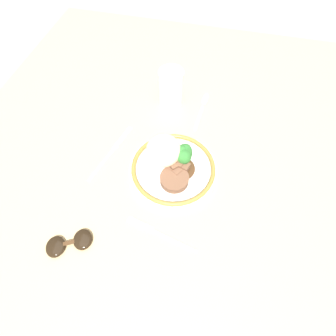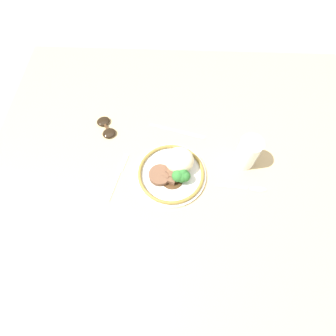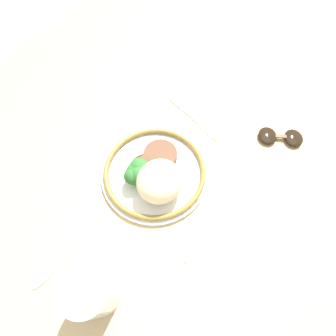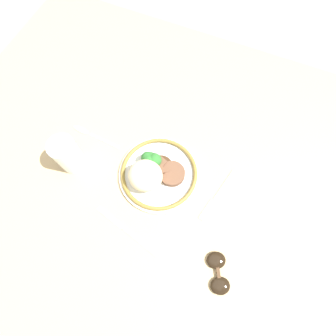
{
  "view_description": "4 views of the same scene",
  "coord_description": "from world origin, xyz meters",
  "px_view_note": "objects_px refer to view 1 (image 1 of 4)",
  "views": [
    {
      "loc": [
        -0.4,
        -0.1,
        0.65
      ],
      "look_at": [
        -0.06,
        -0.02,
        0.09
      ],
      "focal_mm": 28.0,
      "sensor_mm": 36.0,
      "label": 1
    },
    {
      "loc": [
        -0.03,
        -0.42,
        0.84
      ],
      "look_at": [
        -0.05,
        -0.02,
        0.07
      ],
      "focal_mm": 28.0,
      "sensor_mm": 36.0,
      "label": 2
    },
    {
      "loc": [
        0.16,
        0.15,
        0.57
      ],
      "look_at": [
        -0.05,
        -0.0,
        0.07
      ],
      "focal_mm": 28.0,
      "sensor_mm": 36.0,
      "label": 3
    },
    {
      "loc": [
        -0.16,
        0.21,
        0.78
      ],
      "look_at": [
        -0.06,
        -0.04,
        0.09
      ],
      "focal_mm": 28.0,
      "sensor_mm": 36.0,
      "label": 4
    }
  ],
  "objects_px": {
    "spoon": "(204,104)",
    "plate": "(172,162)",
    "knife": "(113,151)",
    "juice_glass": "(171,90)",
    "fork": "(155,232)",
    "sunglasses": "(69,243)"
  },
  "relations": [
    {
      "from": "plate",
      "to": "spoon",
      "type": "height_order",
      "value": "plate"
    },
    {
      "from": "juice_glass",
      "to": "fork",
      "type": "xyz_separation_m",
      "value": [
        -0.43,
        -0.06,
        -0.05
      ]
    },
    {
      "from": "juice_glass",
      "to": "knife",
      "type": "height_order",
      "value": "juice_glass"
    },
    {
      "from": "juice_glass",
      "to": "spoon",
      "type": "bearing_deg",
      "value": -80.89
    },
    {
      "from": "spoon",
      "to": "plate",
      "type": "bearing_deg",
      "value": 174.04
    },
    {
      "from": "sunglasses",
      "to": "knife",
      "type": "bearing_deg",
      "value": -30.1
    },
    {
      "from": "knife",
      "to": "spoon",
      "type": "xyz_separation_m",
      "value": [
        0.25,
        -0.22,
        0.0
      ]
    },
    {
      "from": "fork",
      "to": "plate",
      "type": "bearing_deg",
      "value": -77.24
    },
    {
      "from": "juice_glass",
      "to": "spoon",
      "type": "height_order",
      "value": "juice_glass"
    },
    {
      "from": "plate",
      "to": "fork",
      "type": "relative_size",
      "value": 1.32
    },
    {
      "from": "sunglasses",
      "to": "spoon",
      "type": "bearing_deg",
      "value": -52.72
    },
    {
      "from": "spoon",
      "to": "knife",
      "type": "bearing_deg",
      "value": 141.63
    },
    {
      "from": "fork",
      "to": "sunglasses",
      "type": "bearing_deg",
      "value": 34.59
    },
    {
      "from": "spoon",
      "to": "juice_glass",
      "type": "bearing_deg",
      "value": 103.01
    },
    {
      "from": "plate",
      "to": "knife",
      "type": "xyz_separation_m",
      "value": [
        0.01,
        0.18,
        -0.02
      ]
    },
    {
      "from": "fork",
      "to": "knife",
      "type": "xyz_separation_m",
      "value": [
        0.2,
        0.18,
        0.0
      ]
    },
    {
      "from": "sunglasses",
      "to": "plate",
      "type": "bearing_deg",
      "value": -64.09
    },
    {
      "from": "knife",
      "to": "spoon",
      "type": "height_order",
      "value": "spoon"
    },
    {
      "from": "plate",
      "to": "juice_glass",
      "type": "relative_size",
      "value": 2.02
    },
    {
      "from": "plate",
      "to": "sunglasses",
      "type": "relative_size",
      "value": 2.04
    },
    {
      "from": "plate",
      "to": "knife",
      "type": "distance_m",
      "value": 0.18
    },
    {
      "from": "juice_glass",
      "to": "fork",
      "type": "bearing_deg",
      "value": -172.02
    }
  ]
}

